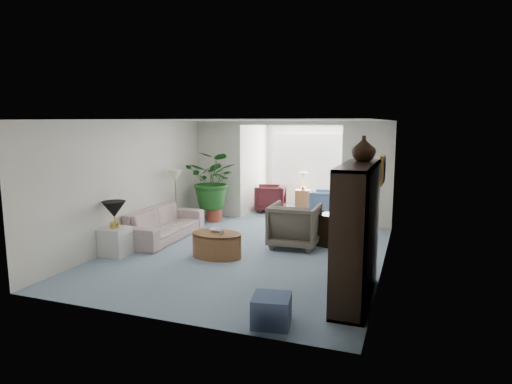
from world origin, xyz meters
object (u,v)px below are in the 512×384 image
at_px(table_lamp, 114,209).
at_px(coffee_cup, 222,233).
at_px(framed_picture, 383,170).
at_px(coffee_table, 217,245).
at_px(side_table_dark, 332,230).
at_px(plant_pot, 214,215).
at_px(sunroom_chair_blue, 324,203).
at_px(cabinet_urn, 364,148).
at_px(entertainment_cabinet, 356,233).
at_px(sunroom_table, 303,199).
at_px(coffee_bowl, 216,230).
at_px(wingback_chair, 295,225).
at_px(ottoman, 271,310).
at_px(sofa, 163,224).
at_px(floor_lamp, 175,176).
at_px(sunroom_chair_maroon, 270,198).
at_px(end_table, 116,241).

xyz_separation_m(table_lamp, coffee_cup, (1.98, 0.44, -0.38)).
bearing_deg(framed_picture, coffee_table, -175.17).
xyz_separation_m(side_table_dark, plant_pot, (-3.22, 1.29, -0.16)).
height_order(plant_pot, sunroom_chair_blue, sunroom_chair_blue).
relative_size(side_table_dark, cabinet_urn, 1.76).
xyz_separation_m(entertainment_cabinet, sunroom_table, (-2.30, 6.27, -0.69)).
height_order(framed_picture, coffee_bowl, framed_picture).
height_order(wingback_chair, plant_pot, wingback_chair).
height_order(table_lamp, ottoman, table_lamp).
bearing_deg(ottoman, sunroom_chair_blue, 95.93).
height_order(table_lamp, coffee_cup, table_lamp).
relative_size(sofa, sunroom_table, 4.16).
relative_size(floor_lamp, cabinet_urn, 0.98).
xyz_separation_m(side_table_dark, cabinet_urn, (0.78, -2.09, 1.77)).
xyz_separation_m(sunroom_chair_blue, sunroom_chair_maroon, (-1.50, 0.00, 0.03)).
xyz_separation_m(coffee_table, wingback_chair, (1.18, 1.15, 0.21)).
height_order(side_table_dark, entertainment_cabinet, entertainment_cabinet).
bearing_deg(entertainment_cabinet, coffee_cup, 157.36).
height_order(coffee_bowl, plant_pot, coffee_bowl).
bearing_deg(floor_lamp, sunroom_chair_blue, 42.72).
bearing_deg(floor_lamp, entertainment_cabinet, -32.17).
xyz_separation_m(sofa, end_table, (-0.20, -1.35, -0.06)).
bearing_deg(framed_picture, end_table, -170.53).
distance_m(table_lamp, cabinet_urn, 4.65).
height_order(plant_pot, sunroom_table, sunroom_table).
height_order(cabinet_urn, sunroom_chair_maroon, cabinet_urn).
distance_m(floor_lamp, sunroom_chair_blue, 4.09).
xyz_separation_m(plant_pot, sunroom_chair_blue, (2.46, 1.64, 0.18)).
distance_m(coffee_table, ottoman, 2.93).
distance_m(framed_picture, cabinet_urn, 1.00).
relative_size(cabinet_urn, ottoman, 0.80).
xyz_separation_m(end_table, coffee_table, (1.83, 0.54, -0.04)).
height_order(cabinet_urn, ottoman, cabinet_urn).
xyz_separation_m(end_table, sunroom_chair_blue, (2.94, 4.92, 0.08)).
xyz_separation_m(coffee_bowl, wingback_chair, (1.23, 1.05, -0.04)).
xyz_separation_m(coffee_bowl, sunroom_chair_blue, (1.16, 4.28, -0.14)).
bearing_deg(sunroom_chair_maroon, coffee_table, -5.10).
distance_m(framed_picture, wingback_chair, 2.31).
bearing_deg(coffee_bowl, coffee_cup, -45.00).
xyz_separation_m(table_lamp, cabinet_urn, (4.49, -0.10, 1.22)).
bearing_deg(end_table, ottoman, -25.80).
distance_m(end_table, cabinet_urn, 4.85).
bearing_deg(ottoman, sunroom_table, 100.99).
bearing_deg(side_table_dark, sunroom_chair_blue, 104.63).
bearing_deg(plant_pot, coffee_cup, -62.20).
bearing_deg(sofa, end_table, 170.11).
distance_m(table_lamp, wingback_chair, 3.48).
relative_size(end_table, entertainment_cabinet, 0.27).
relative_size(cabinet_urn, sunroom_chair_maroon, 0.45).
bearing_deg(coffee_cup, sunroom_chair_blue, 77.86).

